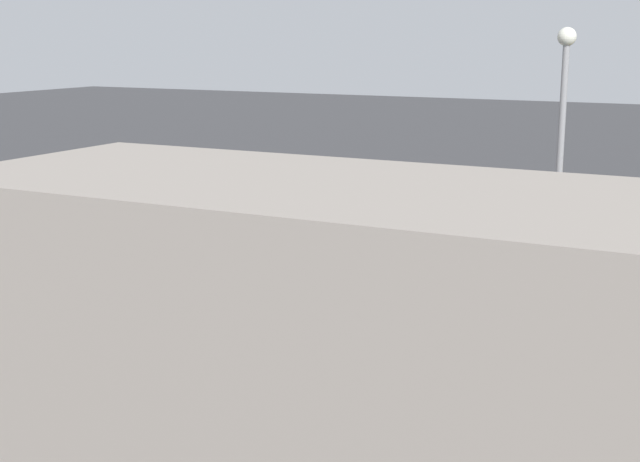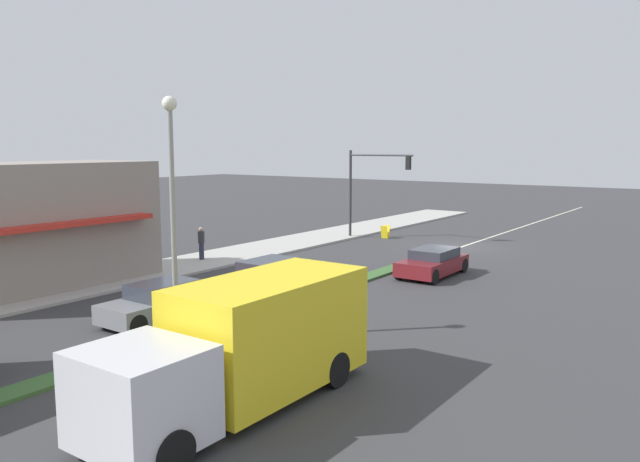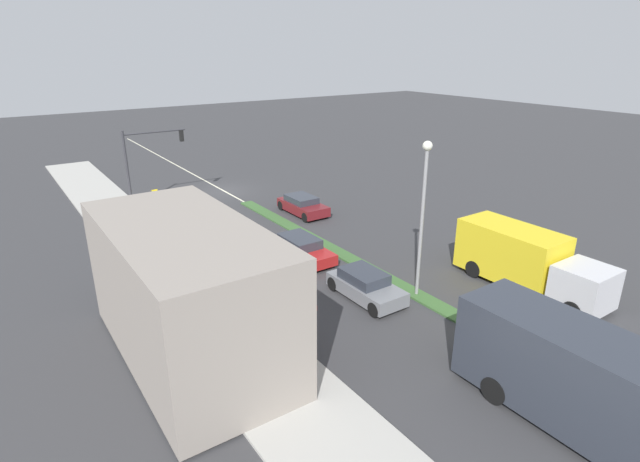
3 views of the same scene
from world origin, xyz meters
The scene contains 7 objects.
ground_plane centered at (0.00, 18.00, 0.00)m, with size 160.00×160.00×0.00m, color #38383A.
sidewalk_right centered at (9.00, 18.50, 0.06)m, with size 4.00×73.00×0.12m, color #B2AFA8.
building_corner_store centered at (10.66, 20.82, 2.72)m, with size 5.47×10.15×5.19m.
street_lamp centered at (0.00, 22.23, 4.78)m, with size 0.44×0.44×7.37m.
suv_grey centered at (2.20, 21.04, 0.65)m, with size 1.82×4.03×1.35m.
sedan_maroon centered at (-2.20, 8.63, 0.62)m, with size 1.91×4.16×1.27m.
hatchback_red centered at (2.20, 15.37, 0.62)m, with size 1.86×4.38×1.28m.
Camera 1 is at (21.45, 26.71, 7.29)m, focal length 50.00 mm.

